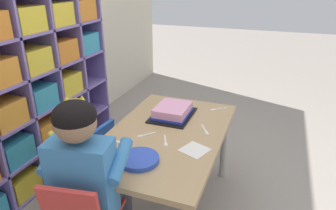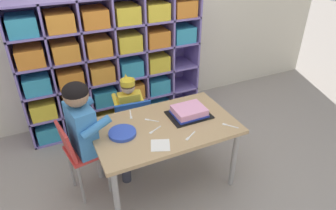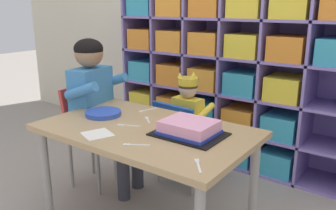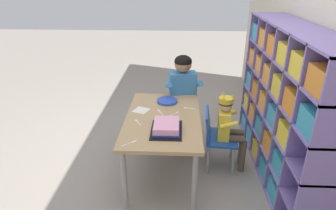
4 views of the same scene
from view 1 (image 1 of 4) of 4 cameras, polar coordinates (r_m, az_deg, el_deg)
name	(u,v)px [view 1 (image 1 of 4)]	position (r m, az deg, el deg)	size (l,w,h in m)	color
ground	(166,208)	(2.31, -0.31, -18.82)	(16.00, 16.00, 0.00)	gray
storage_cubby_shelf	(6,102)	(2.43, -28.08, 0.57)	(1.96, 0.38, 1.46)	#7F6BB2
activity_table	(166,142)	(1.98, -0.35, -6.86)	(1.17, 0.71, 0.62)	tan
classroom_chair_blue	(88,158)	(2.21, -14.73, -9.61)	(0.40, 0.36, 0.63)	#1E4CA8
child_with_crown	(74,138)	(2.21, -17.28, -5.92)	(0.31, 0.31, 0.82)	yellow
adult_helper_seated	(88,172)	(1.58, -14.72, -11.97)	(0.46, 0.44, 1.06)	#3D7FBC
birthday_cake_on_tray	(173,112)	(2.16, 0.87, -1.23)	(0.36, 0.27, 0.08)	black
paper_plate_stack	(139,159)	(1.67, -5.44, -10.08)	(0.22, 0.22, 0.03)	blue
paper_napkin_square	(195,150)	(1.77, 5.02, -8.37)	(0.14, 0.14, 0.00)	white
fork_by_napkin	(114,140)	(1.89, -10.05, -6.53)	(0.05, 0.14, 0.00)	white
fork_beside_plate_stack	(205,130)	(1.99, 6.94, -4.70)	(0.12, 0.08, 0.00)	white
fork_near_child_seat	(145,135)	(1.92, -4.29, -5.62)	(0.10, 0.09, 0.00)	white
fork_near_cake_tray	(218,109)	(2.31, 9.32, -0.74)	(0.10, 0.11, 0.00)	white
fork_scattered_mid_table	(165,141)	(1.85, -0.50, -6.78)	(0.13, 0.07, 0.00)	white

